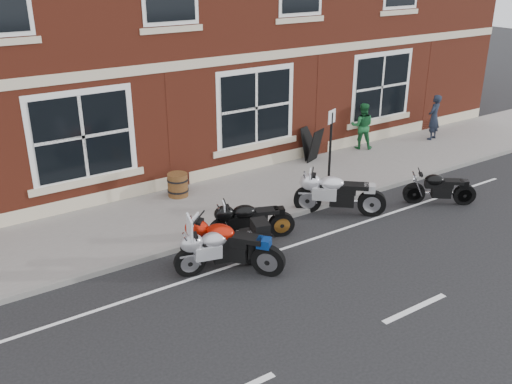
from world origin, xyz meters
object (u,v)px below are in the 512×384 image
(moto_touring_silver, at_px, (220,246))
(moto_sport_silver, at_px, (338,192))
(moto_sport_black, at_px, (250,219))
(moto_naked_black, at_px, (438,187))
(moto_sport_red, at_px, (230,243))
(barrel_planter, at_px, (178,185))
(pedestrian_right, at_px, (362,126))
(pedestrian_left, at_px, (434,117))
(a_board_sign, at_px, (312,144))
(parking_sign, at_px, (330,149))

(moto_touring_silver, bearing_deg, moto_sport_silver, -64.23)
(moto_sport_silver, bearing_deg, moto_sport_black, 131.07)
(moto_touring_silver, height_order, moto_naked_black, moto_touring_silver)
(moto_sport_red, xyz_separation_m, moto_naked_black, (6.19, -0.16, -0.11))
(moto_sport_black, distance_m, barrel_planter, 2.96)
(moto_sport_red, relative_size, pedestrian_right, 1.25)
(moto_sport_black, relative_size, moto_sport_silver, 1.07)
(pedestrian_left, bearing_deg, moto_naked_black, 25.61)
(a_board_sign, bearing_deg, moto_sport_black, -166.04)
(moto_sport_red, xyz_separation_m, barrel_planter, (0.71, 3.80, -0.16))
(barrel_planter, bearing_deg, moto_touring_silver, -103.76)
(moto_sport_black, distance_m, pedestrian_right, 7.21)
(pedestrian_left, height_order, parking_sign, parking_sign)
(moto_touring_silver, bearing_deg, moto_sport_red, -91.16)
(pedestrian_left, relative_size, pedestrian_right, 1.02)
(moto_sport_black, relative_size, barrel_planter, 3.08)
(pedestrian_right, bearing_deg, pedestrian_left, -152.01)
(moto_sport_red, height_order, moto_sport_black, moto_sport_red)
(barrel_planter, relative_size, parking_sign, 0.26)
(moto_sport_red, height_order, a_board_sign, a_board_sign)
(moto_sport_red, bearing_deg, a_board_sign, -0.59)
(moto_sport_red, relative_size, a_board_sign, 1.84)
(moto_naked_black, relative_size, pedestrian_left, 0.99)
(pedestrian_left, distance_m, pedestrian_right, 2.80)
(pedestrian_left, bearing_deg, moto_sport_red, 2.46)
(moto_touring_silver, xyz_separation_m, moto_sport_black, (1.26, 0.81, -0.04))
(pedestrian_left, xyz_separation_m, a_board_sign, (-4.82, 0.62, -0.26))
(a_board_sign, relative_size, parking_sign, 0.43)
(moto_touring_silver, bearing_deg, moto_sport_black, -42.66)
(parking_sign, bearing_deg, moto_naked_black, -55.15)
(moto_sport_silver, bearing_deg, moto_naked_black, -68.60)
(pedestrian_right, height_order, a_board_sign, pedestrian_right)
(moto_sport_silver, relative_size, barrel_planter, 2.88)
(moto_naked_black, bearing_deg, pedestrian_right, 21.01)
(moto_sport_silver, xyz_separation_m, barrel_planter, (-2.91, 2.99, -0.16))
(pedestrian_right, bearing_deg, moto_sport_black, 67.21)
(moto_naked_black, bearing_deg, moto_touring_silver, 126.26)
(moto_sport_black, height_order, moto_sport_silver, moto_sport_silver)
(moto_sport_silver, bearing_deg, pedestrian_right, -7.82)
(moto_touring_silver, xyz_separation_m, moto_sport_silver, (3.83, 0.76, 0.04))
(moto_sport_black, relative_size, parking_sign, 0.80)
(moto_sport_silver, distance_m, parking_sign, 1.11)
(moto_sport_black, xyz_separation_m, moto_sport_silver, (2.57, -0.05, 0.08))
(moto_sport_black, height_order, barrel_planter, moto_sport_black)
(moto_sport_silver, distance_m, moto_naked_black, 2.75)
(moto_touring_silver, xyz_separation_m, parking_sign, (4.03, 1.35, 0.95))
(moto_sport_red, relative_size, barrel_planter, 3.05)
(moto_sport_red, bearing_deg, parking_sign, -17.22)
(pedestrian_right, bearing_deg, a_board_sign, 40.87)
(pedestrian_left, bearing_deg, pedestrian_right, -28.97)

